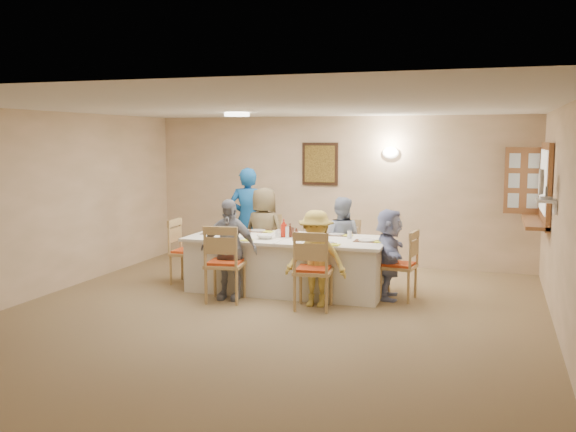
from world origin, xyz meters
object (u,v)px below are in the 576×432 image
(diner_front_right, at_px, (316,259))
(diner_front_left, at_px, (229,249))
(chair_right_end, at_px, (399,265))
(desk_fan, at_px, (544,188))
(condiment_ketchup, at_px, (284,228))
(diner_back_left, at_px, (264,233))
(serving_hatch, at_px, (546,185))
(caregiver, at_px, (248,219))
(chair_front_left, at_px, (225,262))
(dining_table, at_px, (288,264))
(chair_back_left, at_px, (267,246))
(diner_right_end, at_px, (389,254))
(chair_left_end, at_px, (188,251))
(chair_front_right, at_px, (313,269))
(chair_back_right, at_px, (342,251))
(diner_back_right, at_px, (341,240))

(diner_front_right, bearing_deg, diner_front_left, 179.05)
(chair_right_end, bearing_deg, desk_fan, 88.46)
(desk_fan, relative_size, condiment_ketchup, 1.18)
(diner_back_left, bearing_deg, condiment_ketchup, 138.30)
(serving_hatch, xyz_separation_m, caregiver, (-4.44, 0.07, -0.67))
(chair_front_left, bearing_deg, dining_table, -134.86)
(chair_front_left, bearing_deg, condiment_ketchup, -132.68)
(chair_back_left, relative_size, diner_back_left, 0.69)
(chair_back_left, distance_m, condiment_ketchup, 1.06)
(serving_hatch, height_order, diner_right_end, serving_hatch)
(serving_hatch, bearing_deg, diner_back_left, -174.33)
(chair_back_left, xyz_separation_m, chair_left_end, (-0.95, -0.80, -0.00))
(chair_right_end, relative_size, diner_right_end, 0.78)
(chair_back_left, distance_m, chair_right_end, 2.29)
(desk_fan, relative_size, caregiver, 0.18)
(chair_right_end, distance_m, diner_back_left, 2.27)
(desk_fan, xyz_separation_m, condiment_ketchup, (-3.33, 0.27, -0.66))
(chair_back_left, relative_size, chair_left_end, 1.00)
(chair_front_right, bearing_deg, chair_back_left, -59.28)
(dining_table, height_order, diner_front_right, diner_front_right)
(condiment_ketchup, bearing_deg, chair_back_right, 51.11)
(diner_right_end, bearing_deg, chair_front_right, 126.80)
(chair_back_right, bearing_deg, diner_front_left, -118.05)
(chair_back_left, xyz_separation_m, chair_front_right, (1.20, -1.60, 0.02))
(desk_fan, distance_m, chair_front_left, 4.05)
(chair_front_left, bearing_deg, chair_back_left, -97.99)
(chair_front_right, relative_size, diner_front_right, 0.82)
(desk_fan, height_order, diner_front_left, desk_fan)
(chair_left_end, bearing_deg, chair_front_right, -112.16)
(diner_front_left, bearing_deg, chair_back_left, 87.79)
(serving_hatch, bearing_deg, chair_front_left, -154.82)
(diner_back_right, distance_m, diner_right_end, 1.07)
(diner_front_right, relative_size, condiment_ketchup, 4.84)
(chair_left_end, relative_size, diner_back_right, 0.75)
(chair_back_left, bearing_deg, diner_front_right, -61.78)
(serving_hatch, bearing_deg, condiment_ketchup, -162.51)
(desk_fan, distance_m, chair_right_end, 2.06)
(chair_left_end, bearing_deg, diner_front_left, -127.34)
(diner_back_left, distance_m, caregiver, 0.67)
(chair_right_end, distance_m, caregiver, 2.87)
(chair_front_right, distance_m, diner_front_right, 0.17)
(diner_right_end, bearing_deg, diner_front_right, 122.18)
(chair_back_right, distance_m, chair_front_right, 1.60)
(chair_front_left, distance_m, diner_right_end, 2.17)
(chair_back_right, height_order, chair_front_left, chair_front_left)
(serving_hatch, height_order, chair_front_left, serving_hatch)
(caregiver, bearing_deg, diner_back_left, 123.17)
(chair_left_end, bearing_deg, condiment_ketchup, -92.09)
(desk_fan, bearing_deg, diner_front_right, -171.39)
(diner_back_left, xyz_separation_m, diner_back_right, (1.20, 0.00, -0.06))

